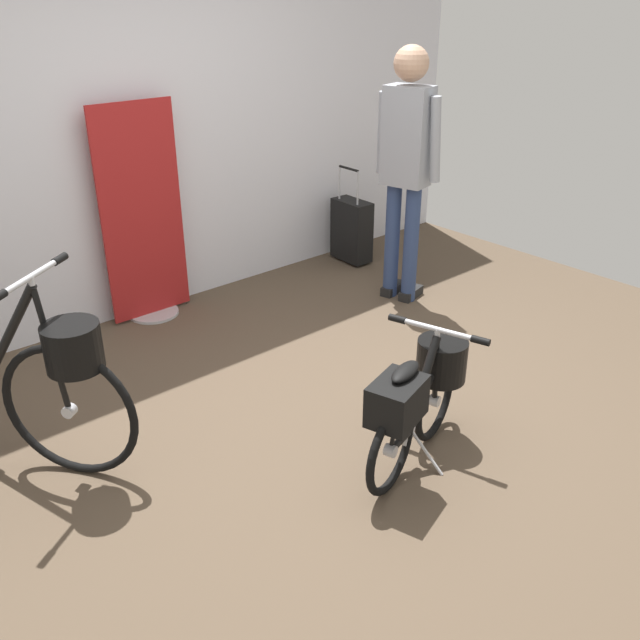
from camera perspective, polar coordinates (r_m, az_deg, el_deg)
ground_plane at (r=3.87m, az=1.18°, el=-8.07°), size 6.11×6.11×0.00m
back_wall at (r=4.93m, az=-15.41°, el=17.18°), size 6.11×0.10×2.96m
floor_banner_stand at (r=4.93m, az=-14.50°, el=7.53°), size 0.60×0.36×1.51m
folding_bike_foreground at (r=3.40m, az=8.31°, el=-6.11°), size 0.92×0.52×0.68m
display_bike_left at (r=3.59m, az=-24.38°, el=-4.74°), size 0.92×1.28×1.06m
visitor_near_wall at (r=5.00m, az=7.21°, el=13.18°), size 0.33×0.52×1.83m
rolling_suitcase at (r=5.93m, az=2.65°, el=7.52°), size 0.19×0.37×0.83m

